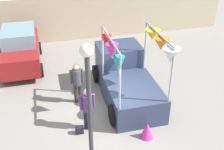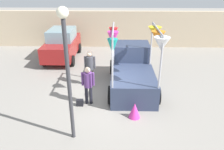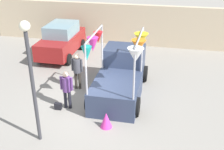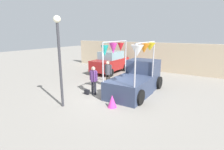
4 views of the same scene
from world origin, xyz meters
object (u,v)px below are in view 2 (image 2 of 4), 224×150
(vendor_truck, at_px, (132,68))
(person_vendor, at_px, (90,65))
(handbag, at_px, (80,103))
(person_customer, at_px, (88,82))
(parked_car, at_px, (62,44))
(folded_kite_bundle_magenta, at_px, (135,110))
(street_lamp, at_px, (67,60))

(vendor_truck, height_order, person_vendor, vendor_truck)
(vendor_truck, height_order, handbag, vendor_truck)
(person_customer, bearing_deg, person_vendor, 93.98)
(parked_car, height_order, person_customer, parked_car)
(handbag, relative_size, folded_kite_bundle_magenta, 0.47)
(person_vendor, bearing_deg, street_lamp, -92.14)
(person_vendor, height_order, street_lamp, street_lamp)
(vendor_truck, bearing_deg, folded_kite_bundle_magenta, -90.92)
(vendor_truck, distance_m, handbag, 3.04)
(vendor_truck, relative_size, person_customer, 2.57)
(handbag, height_order, street_lamp, street_lamp)
(parked_car, distance_m, folded_kite_bundle_magenta, 7.64)
(folded_kite_bundle_magenta, bearing_deg, person_vendor, 126.42)
(parked_car, relative_size, handbag, 14.29)
(vendor_truck, xyz_separation_m, person_customer, (-1.87, -1.74, 0.10))
(person_customer, distance_m, person_vendor, 1.68)
(street_lamp, bearing_deg, handbag, 92.80)
(folded_kite_bundle_magenta, bearing_deg, person_customer, 152.25)
(vendor_truck, height_order, parked_car, vendor_truck)
(person_customer, bearing_deg, street_lamp, -96.97)
(parked_car, height_order, folded_kite_bundle_magenta, parked_car)
(person_vendor, relative_size, street_lamp, 0.41)
(handbag, relative_size, street_lamp, 0.07)
(parked_car, height_order, person_vendor, parked_car)
(vendor_truck, bearing_deg, person_vendor, -178.03)
(vendor_truck, xyz_separation_m, handbag, (-2.22, -1.94, -0.74))
(person_customer, xyz_separation_m, folded_kite_bundle_magenta, (1.83, -0.96, -0.68))
(handbag, xyz_separation_m, folded_kite_bundle_magenta, (2.18, -0.76, 0.16))
(folded_kite_bundle_magenta, bearing_deg, street_lamp, -151.28)
(person_vendor, bearing_deg, parked_car, 120.32)
(parked_car, bearing_deg, street_lamp, -74.72)
(person_vendor, distance_m, handbag, 2.09)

